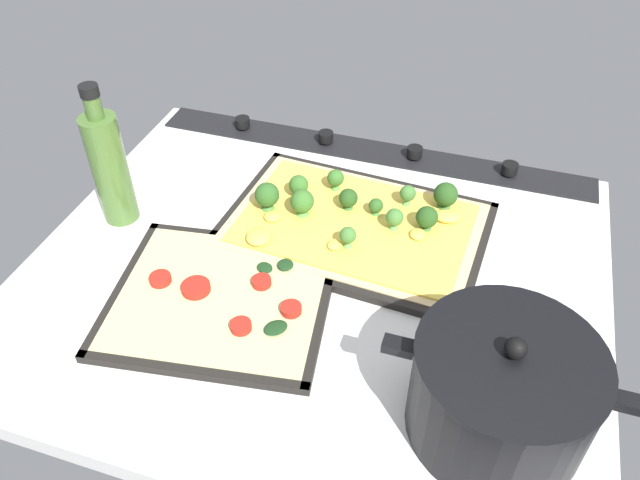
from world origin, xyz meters
The scene contains 8 objects.
ground_plane centered at (0.00, 0.00, -1.50)cm, with size 84.01×72.47×3.00cm, color silver.
stove_control_panel centered at (0.00, -32.73, 0.54)cm, with size 80.65×7.00×2.60cm.
baking_tray_front centered at (-3.35, -10.25, 0.36)cm, with size 42.24×30.45×1.30cm.
broccoli_pizza centered at (-3.09, -10.72, 1.88)cm, with size 39.68×27.89×6.09cm.
baking_tray_back centered at (10.45, 10.12, 0.37)cm, with size 33.56×30.59×1.30cm.
veggie_pizza_back centered at (10.30, 10.09, 1.04)cm, with size 30.85×27.87×1.90cm.
cooking_pot centered at (-27.78, 18.25, 6.45)cm, with size 27.38×20.58×15.21cm.
oil_bottle centered at (33.55, -2.35, 9.81)cm, with size 5.50×5.50×23.38cm.
Camera 1 is at (-21.00, 62.87, 64.79)cm, focal length 35.17 mm.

